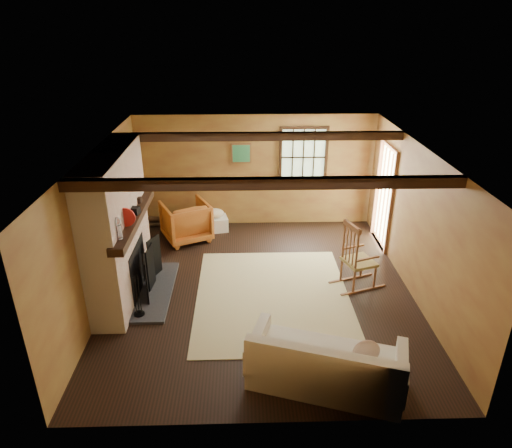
{
  "coord_description": "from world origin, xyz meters",
  "views": [
    {
      "loc": [
        -0.26,
        -6.51,
        4.22
      ],
      "look_at": [
        -0.06,
        0.4,
        1.04
      ],
      "focal_mm": 32.0,
      "sensor_mm": 36.0,
      "label": 1
    }
  ],
  "objects_px": {
    "sofa": "(326,367)",
    "laundry_basket": "(215,224)",
    "armchair": "(186,221)",
    "fireplace": "(119,233)",
    "rocking_chair": "(357,260)"
  },
  "relations": [
    {
      "from": "sofa",
      "to": "laundry_basket",
      "type": "relative_size",
      "value": 4.12
    },
    {
      "from": "laundry_basket",
      "to": "armchair",
      "type": "distance_m",
      "value": 0.75
    },
    {
      "from": "sofa",
      "to": "laundry_basket",
      "type": "xyz_separation_m",
      "value": [
        -1.6,
        4.56,
        -0.12
      ]
    },
    {
      "from": "sofa",
      "to": "armchair",
      "type": "height_order",
      "value": "armchair"
    },
    {
      "from": "fireplace",
      "to": "rocking_chair",
      "type": "height_order",
      "value": "fireplace"
    },
    {
      "from": "rocking_chair",
      "to": "armchair",
      "type": "relative_size",
      "value": 1.33
    },
    {
      "from": "rocking_chair",
      "to": "laundry_basket",
      "type": "xyz_separation_m",
      "value": [
        -2.49,
        2.28,
        -0.35
      ]
    },
    {
      "from": "fireplace",
      "to": "rocking_chair",
      "type": "distance_m",
      "value": 3.9
    },
    {
      "from": "fireplace",
      "to": "armchair",
      "type": "distance_m",
      "value": 2.23
    },
    {
      "from": "laundry_basket",
      "to": "armchair",
      "type": "xyz_separation_m",
      "value": [
        -0.57,
        -0.41,
        0.26
      ]
    },
    {
      "from": "fireplace",
      "to": "laundry_basket",
      "type": "relative_size",
      "value": 4.8
    },
    {
      "from": "sofa",
      "to": "laundry_basket",
      "type": "distance_m",
      "value": 4.84
    },
    {
      "from": "rocking_chair",
      "to": "sofa",
      "type": "xyz_separation_m",
      "value": [
        -0.9,
        -2.28,
        -0.23
      ]
    },
    {
      "from": "fireplace",
      "to": "armchair",
      "type": "height_order",
      "value": "fireplace"
    },
    {
      "from": "fireplace",
      "to": "sofa",
      "type": "relative_size",
      "value": 1.16
    }
  ]
}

